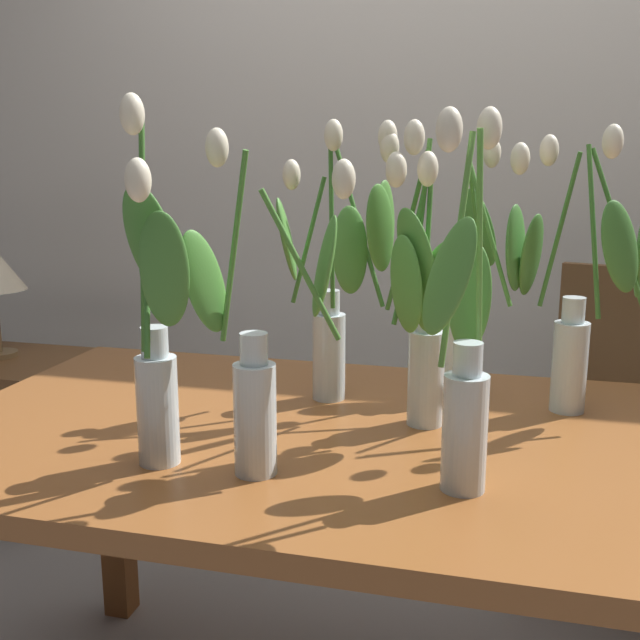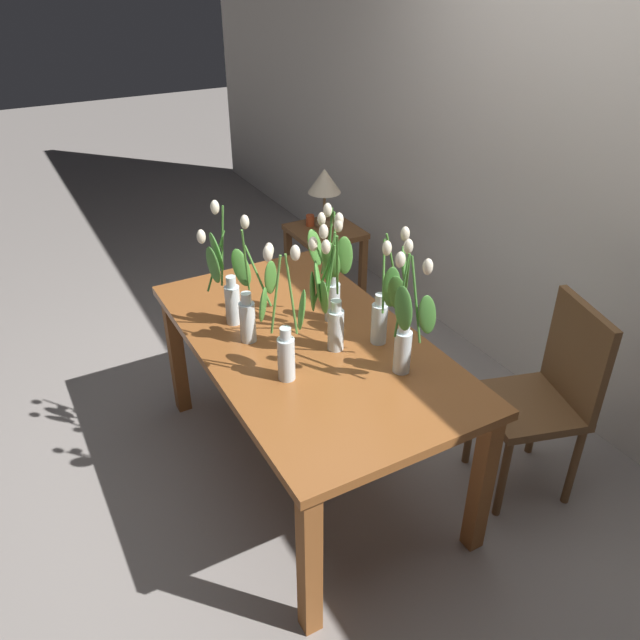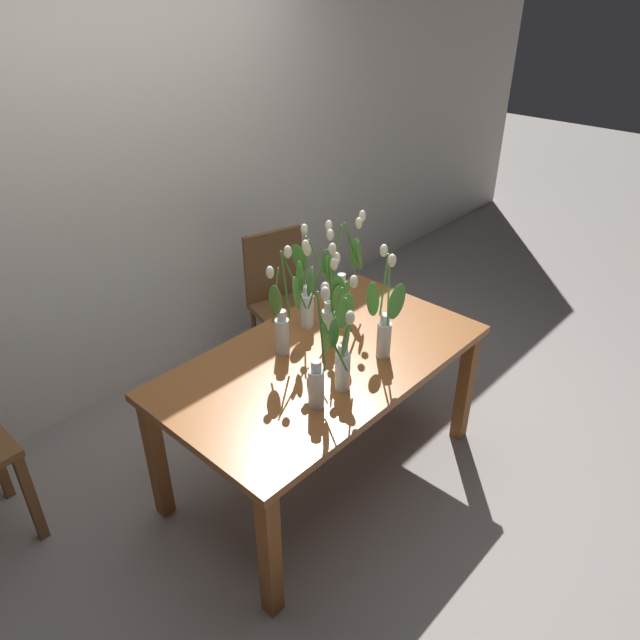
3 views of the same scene
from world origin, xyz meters
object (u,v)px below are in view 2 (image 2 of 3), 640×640
tulip_vase_0 (331,279)px  tulip_vase_1 (250,303)px  dining_chair (548,390)px  pillar_candle (310,220)px  tulip_vase_2 (329,301)px  tulip_vase_6 (227,287)px  tulip_vase_4 (405,328)px  side_table (325,245)px  tulip_vase_5 (385,306)px  dining_table (308,357)px  tulip_vase_3 (285,338)px  table_lamp (324,182)px

tulip_vase_0 → tulip_vase_1: bearing=-94.7°
dining_chair → pillar_candle: size_ratio=12.40×
tulip_vase_2 → tulip_vase_6: 0.48m
tulip_vase_4 → side_table: tulip_vase_4 is taller
side_table → pillar_candle: 0.20m
tulip_vase_1 → tulip_vase_5: 0.56m
tulip_vase_0 → tulip_vase_5: size_ratio=1.06×
tulip_vase_4 → side_table: 2.00m
dining_chair → dining_table: bearing=-123.0°
tulip_vase_3 → dining_chair: bearing=71.1°
tulip_vase_1 → pillar_candle: tulip_vase_1 is taller
tulip_vase_3 → tulip_vase_1: bearing=-179.0°
tulip_vase_1 → side_table: 1.77m
tulip_vase_2 → tulip_vase_4: tulip_vase_2 is taller
tulip_vase_0 → pillar_candle: (-1.44, 0.66, -0.37)m
tulip_vase_2 → tulip_vase_5: 0.23m
tulip_vase_4 → tulip_vase_5: bearing=166.6°
tulip_vase_3 → dining_chair: 1.22m
tulip_vase_3 → tulip_vase_5: bearing=92.1°
tulip_vase_2 → dining_chair: 1.06m
tulip_vase_5 → tulip_vase_2: bearing=-111.1°
tulip_vase_1 → tulip_vase_6: size_ratio=0.92×
tulip_vase_6 → side_table: 1.69m
tulip_vase_3 → side_table: 2.01m
tulip_vase_0 → dining_chair: 1.07m
pillar_candle → tulip_vase_3: bearing=-30.8°
dining_table → tulip_vase_0: size_ratio=2.83×
tulip_vase_0 → table_lamp: (-1.38, 0.74, -0.10)m
tulip_vase_1 → tulip_vase_3: bearing=1.0°
tulip_vase_0 → tulip_vase_1: 0.37m
pillar_candle → tulip_vase_4: bearing=-17.7°
side_table → tulip_vase_6: bearing=-44.6°
tulip_vase_0 → tulip_vase_1: size_ratio=1.05×
dining_chair → table_lamp: (-2.04, 0.02, 0.33)m
tulip_vase_2 → dining_chair: (0.47, 0.84, -0.44)m
pillar_candle → tulip_vase_2: bearing=-25.6°
tulip_vase_0 → tulip_vase_3: 0.46m
dining_table → tulip_vase_1: bearing=-119.0°
dining_table → tulip_vase_1: size_ratio=2.97×
tulip_vase_5 → tulip_vase_1: bearing=-122.4°
table_lamp → pillar_candle: (-0.05, -0.08, -0.27)m
dining_table → pillar_candle: size_ratio=21.33×
tulip_vase_5 → tulip_vase_4: bearing=-13.4°
tulip_vase_6 → tulip_vase_5: bearing=48.4°
tulip_vase_3 → tulip_vase_2: bearing=111.9°
side_table → tulip_vase_5: bearing=-21.2°
side_table → table_lamp: table_lamp is taller
tulip_vase_5 → tulip_vase_6: (-0.45, -0.51, 0.01)m
tulip_vase_0 → tulip_vase_2: bearing=-31.6°
tulip_vase_3 → tulip_vase_6: tulip_vase_6 is taller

